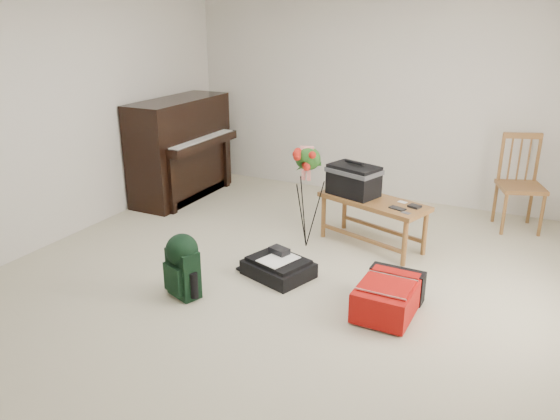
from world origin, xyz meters
The scene contains 10 objects.
floor centered at (0.00, 0.00, 0.00)m, with size 5.00×5.50×0.01m, color beige.
wall_back centered at (0.00, 2.75, 1.25)m, with size 5.00×0.04×2.50m, color beige.
wall_left centered at (-2.50, 0.00, 1.25)m, with size 0.04×5.50×2.50m, color beige.
piano centered at (-2.19, 1.60, 0.60)m, with size 0.71×1.50×1.25m.
bench centered at (0.31, 1.12, 0.60)m, with size 1.19×0.77×0.85m.
dining_chair centered at (1.76, 2.32, 0.50)m, with size 0.57×0.57×1.03m.
red_suitcase centered at (1.00, -0.05, 0.14)m, with size 0.45×0.64×0.27m.
black_duffel centered at (-0.07, 0.10, 0.09)m, with size 0.67×0.60×0.24m.
green_backpack centered at (-0.62, -0.58, 0.30)m, with size 0.32×0.30×0.55m.
flower_stand centered at (-0.11, 0.83, 0.52)m, with size 0.42×0.42×1.07m.
Camera 1 is at (1.92, -3.88, 2.26)m, focal length 35.00 mm.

